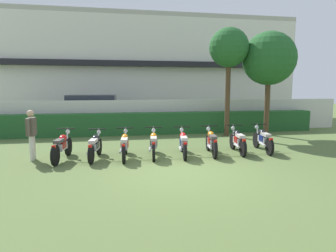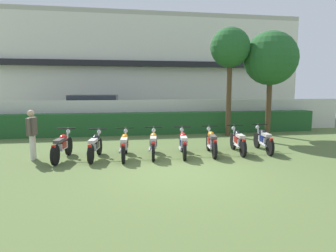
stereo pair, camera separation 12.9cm
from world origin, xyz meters
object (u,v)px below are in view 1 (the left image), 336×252
object	(u,v)px
motorcycle_in_row_3	(154,144)
motorcycle_in_row_5	(211,142)
motorcycle_in_row_0	(62,146)
motorcycle_in_row_2	(125,145)
parked_car	(95,111)
tree_far_side	(269,59)
tree_near_inspector	(229,49)
motorcycle_in_row_1	(95,146)
inspector_person	(31,131)
motorcycle_in_row_7	(263,139)
motorcycle_in_row_6	(238,140)
motorcycle_in_row_4	(183,143)

from	to	relation	value
motorcycle_in_row_3	motorcycle_in_row_5	world-z (taller)	motorcycle_in_row_5
motorcycle_in_row_0	motorcycle_in_row_2	distance (m)	1.98
parked_car	motorcycle_in_row_0	distance (m)	7.93
motorcycle_in_row_2	motorcycle_in_row_5	distance (m)	2.98
motorcycle_in_row_2	motorcycle_in_row_3	world-z (taller)	motorcycle_in_row_3
tree_far_side	motorcycle_in_row_5	bearing A→B (deg)	-138.29
tree_near_inspector	motorcycle_in_row_3	world-z (taller)	tree_near_inspector
motorcycle_in_row_2	motorcycle_in_row_1	bearing A→B (deg)	92.74
tree_far_side	inspector_person	size ratio (longest dim) A/B	3.09
parked_car	motorcycle_in_row_7	size ratio (longest dim) A/B	2.44
motorcycle_in_row_5	tree_near_inspector	bearing A→B (deg)	-20.38
motorcycle_in_row_6	motorcycle_in_row_2	bearing A→B (deg)	98.34
inspector_person	motorcycle_in_row_6	bearing A→B (deg)	-1.58
motorcycle_in_row_7	parked_car	bearing A→B (deg)	47.23
motorcycle_in_row_2	tree_far_side	bearing A→B (deg)	-58.14
motorcycle_in_row_1	motorcycle_in_row_5	distance (m)	3.93
motorcycle_in_row_3	motorcycle_in_row_5	size ratio (longest dim) A/B	0.99
motorcycle_in_row_4	inspector_person	world-z (taller)	inspector_person
parked_car	tree_near_inspector	size ratio (longest dim) A/B	0.91
motorcycle_in_row_2	motorcycle_in_row_7	size ratio (longest dim) A/B	1.02
motorcycle_in_row_3	inspector_person	size ratio (longest dim) A/B	1.13
tree_near_inspector	motorcycle_in_row_7	xyz separation A→B (m)	(-0.04, -3.59, -3.65)
parked_car	motorcycle_in_row_0	bearing A→B (deg)	-89.70
tree_near_inspector	motorcycle_in_row_6	xyz separation A→B (m)	(-1.03, -3.64, -3.65)
tree_far_side	motorcycle_in_row_4	distance (m)	6.98
motorcycle_in_row_6	motorcycle_in_row_7	xyz separation A→B (m)	(0.99, 0.05, 0.00)
motorcycle_in_row_4	parked_car	bearing A→B (deg)	31.71
motorcycle_in_row_4	inspector_person	xyz separation A→B (m)	(-4.89, 0.26, 0.50)
motorcycle_in_row_2	motorcycle_in_row_7	distance (m)	4.97
motorcycle_in_row_4	motorcycle_in_row_7	bearing A→B (deg)	-79.24
motorcycle_in_row_0	tree_far_side	bearing A→B (deg)	-61.02
motorcycle_in_row_0	motorcycle_in_row_5	size ratio (longest dim) A/B	1.06
motorcycle_in_row_5	inspector_person	distance (m)	5.92
tree_far_side	motorcycle_in_row_4	xyz separation A→B (m)	(-5.04, -3.60, -3.23)
motorcycle_in_row_0	motorcycle_in_row_6	size ratio (longest dim) A/B	1.08
motorcycle_in_row_5	inspector_person	xyz separation A→B (m)	(-5.89, 0.26, 0.49)
motorcycle_in_row_3	motorcycle_in_row_6	world-z (taller)	motorcycle_in_row_3
motorcycle_in_row_2	motorcycle_in_row_3	size ratio (longest dim) A/B	1.06
tree_far_side	motorcycle_in_row_0	size ratio (longest dim) A/B	2.53
tree_far_side	motorcycle_in_row_7	bearing A→B (deg)	-120.43
tree_near_inspector	motorcycle_in_row_6	distance (m)	5.26
motorcycle_in_row_1	tree_far_side	bearing A→B (deg)	-57.52
motorcycle_in_row_0	inspector_person	distance (m)	1.08
tree_near_inspector	motorcycle_in_row_5	distance (m)	5.58
motorcycle_in_row_1	motorcycle_in_row_6	world-z (taller)	motorcycle_in_row_6
tree_near_inspector	motorcycle_in_row_6	bearing A→B (deg)	-105.84
motorcycle_in_row_0	motorcycle_in_row_4	xyz separation A→B (m)	(3.95, -0.04, -0.02)
parked_car	motorcycle_in_row_2	size ratio (longest dim) A/B	2.38
parked_car	motorcycle_in_row_6	xyz separation A→B (m)	(5.44, -7.87, -0.49)
inspector_person	motorcycle_in_row_3	bearing A→B (deg)	-3.64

